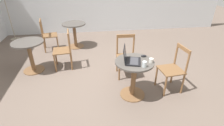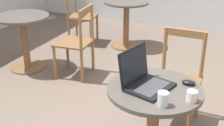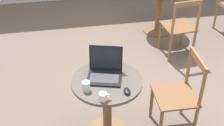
% 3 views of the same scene
% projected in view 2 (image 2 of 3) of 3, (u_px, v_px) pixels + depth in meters
% --- Properties ---
extents(ground_plane, '(16.00, 16.00, 0.00)m').
position_uv_depth(ground_plane, '(126.00, 115.00, 3.20)').
color(ground_plane, '#66564C').
extents(cafe_table_near, '(0.68, 0.68, 0.73)m').
position_uv_depth(cafe_table_near, '(153.00, 115.00, 2.29)').
color(cafe_table_near, brown).
rests_on(cafe_table_near, ground_plane).
extents(cafe_table_mid, '(0.68, 0.68, 0.73)m').
position_uv_depth(cafe_table_mid, '(126.00, 16.00, 4.82)').
color(cafe_table_mid, brown).
rests_on(cafe_table_mid, ground_plane).
extents(cafe_table_far, '(0.68, 0.68, 0.73)m').
position_uv_depth(cafe_table_far, '(24.00, 33.00, 4.06)').
color(cafe_table_far, brown).
rests_on(cafe_table_far, ground_plane).
extents(chair_near_right, '(0.43, 0.43, 0.90)m').
position_uv_depth(chair_near_right, '(178.00, 80.00, 2.93)').
color(chair_near_right, brown).
rests_on(chair_near_right, ground_plane).
extents(chair_mid_back, '(0.48, 0.48, 0.90)m').
position_uv_depth(chair_mid_back, '(80.00, 16.00, 5.00)').
color(chair_mid_back, brown).
rests_on(chair_mid_back, ground_plane).
extents(chair_far_front, '(0.45, 0.45, 0.90)m').
position_uv_depth(chair_far_front, '(77.00, 42.00, 3.87)').
color(chair_far_front, brown).
rests_on(chair_far_front, ground_plane).
extents(laptop, '(0.39, 0.37, 0.27)m').
position_uv_depth(laptop, '(145.00, 80.00, 2.20)').
color(laptop, black).
rests_on(laptop, cafe_table_near).
extents(mouse, '(0.06, 0.10, 0.03)m').
position_uv_depth(mouse, '(189.00, 83.00, 2.24)').
color(mouse, black).
rests_on(mouse, cafe_table_near).
extents(mug, '(0.11, 0.07, 0.08)m').
position_uv_depth(mug, '(192.00, 96.00, 2.02)').
color(mug, silver).
rests_on(mug, cafe_table_near).
extents(drinking_glass, '(0.07, 0.07, 0.10)m').
position_uv_depth(drinking_glass, '(163.00, 99.00, 1.97)').
color(drinking_glass, silver).
rests_on(drinking_glass, cafe_table_near).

